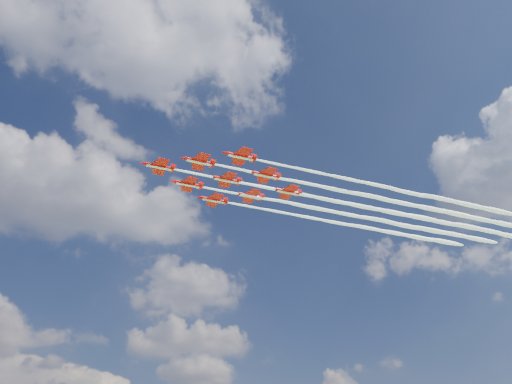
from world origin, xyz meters
TOP-DOWN VIEW (x-y plane):
  - jet_lead at (29.20, 6.07)m, footprint 105.12×13.41m
  - jet_row2_port at (39.44, 0.53)m, footprint 105.12×13.41m
  - jet_row2_starb at (38.39, 13.22)m, footprint 105.12×13.41m
  - jet_row3_port at (49.69, -5.02)m, footprint 105.12×13.41m
  - jet_row3_centre at (48.64, 7.68)m, footprint 105.12×13.41m
  - jet_row3_starb at (47.59, 20.37)m, footprint 105.12×13.41m
  - jet_row4_port at (58.89, 2.13)m, footprint 105.12×13.41m
  - jet_row4_starb at (57.84, 14.83)m, footprint 105.12×13.41m
  - jet_tail at (68.09, 9.28)m, footprint 105.12×13.41m

SIDE VIEW (x-z plane):
  - jet_lead at x=29.20m, z-range 79.14..81.66m
  - jet_row2_port at x=39.44m, z-range 79.14..81.66m
  - jet_row2_starb at x=38.39m, z-range 79.14..81.66m
  - jet_row3_port at x=49.69m, z-range 79.14..81.66m
  - jet_row3_centre at x=48.64m, z-range 79.14..81.66m
  - jet_row3_starb at x=47.59m, z-range 79.14..81.66m
  - jet_row4_port at x=58.89m, z-range 79.14..81.66m
  - jet_row4_starb at x=57.84m, z-range 79.14..81.66m
  - jet_tail at x=68.09m, z-range 79.14..81.66m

